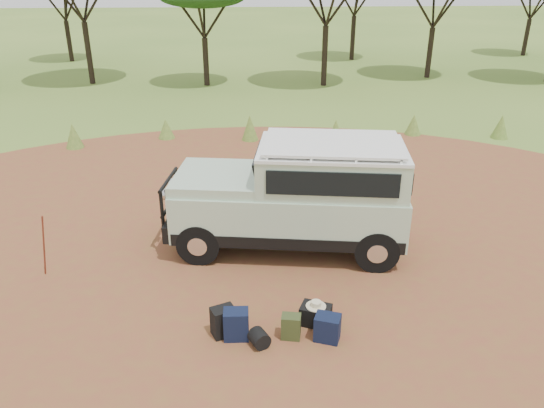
{
  "coord_description": "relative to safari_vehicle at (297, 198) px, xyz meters",
  "views": [
    {
      "loc": [
        -0.33,
        -9.38,
        5.81
      ],
      "look_at": [
        0.31,
        1.09,
        1.0
      ],
      "focal_mm": 35.0,
      "sensor_mm": 36.0,
      "label": 1
    }
  ],
  "objects": [
    {
      "name": "walking_staff",
      "position": [
        -5.12,
        -0.92,
        -0.5
      ],
      "size": [
        0.26,
        0.18,
        1.38
      ],
      "primitive_type": "cylinder",
      "rotation": [
        0.18,
        0.0,
        1.02
      ],
      "color": "maroon",
      "rests_on": "ground"
    },
    {
      "name": "ground",
      "position": [
        -0.84,
        -0.97,
        -1.19
      ],
      "size": [
        140.0,
        140.0,
        0.0
      ],
      "primitive_type": "plane",
      "color": "#517529",
      "rests_on": "ground"
    },
    {
      "name": "hard_case",
      "position": [
        0.05,
        -2.81,
        -1.0
      ],
      "size": [
        0.62,
        0.54,
        0.36
      ],
      "primitive_type": "cube",
      "rotation": [
        0.0,
        0.0,
        -0.4
      ],
      "color": "black",
      "rests_on": "ground"
    },
    {
      "name": "duffel_navy",
      "position": [
        0.19,
        -3.24,
        -0.95
      ],
      "size": [
        0.5,
        0.44,
        0.47
      ],
      "primitive_type": "cube",
      "rotation": [
        0.0,
        0.0,
        -0.35
      ],
      "color": "#0F1C32",
      "rests_on": "ground"
    },
    {
      "name": "grass_fringe",
      "position": [
        -0.73,
        7.7,
        -0.78
      ],
      "size": [
        36.6,
        1.6,
        0.9
      ],
      "color": "#517529",
      "rests_on": "ground"
    },
    {
      "name": "backpack_olive",
      "position": [
        -0.41,
        -3.16,
        -0.96
      ],
      "size": [
        0.36,
        0.29,
        0.45
      ],
      "primitive_type": "cube",
      "rotation": [
        0.0,
        0.0,
        -0.18
      ],
      "color": "#373E1C",
      "rests_on": "ground"
    },
    {
      "name": "stuff_sack",
      "position": [
        -0.96,
        -3.34,
        -1.04
      ],
      "size": [
        0.4,
        0.4,
        0.3
      ],
      "primitive_type": "cylinder",
      "rotation": [
        1.57,
        0.0,
        0.45
      ],
      "color": "black",
      "rests_on": "ground"
    },
    {
      "name": "safari_vehicle",
      "position": [
        0.0,
        0.0,
        0.0
      ],
      "size": [
        5.28,
        2.69,
        2.46
      ],
      "rotation": [
        0.0,
        0.0,
        -0.14
      ],
      "color": "#A8C2A6",
      "rests_on": "ground"
    },
    {
      "name": "dirt_clearing",
      "position": [
        -0.84,
        -0.97,
        -1.18
      ],
      "size": [
        23.0,
        23.0,
        0.01
      ],
      "primitive_type": "cylinder",
      "color": "brown",
      "rests_on": "ground"
    },
    {
      "name": "backpack_navy",
      "position": [
        -1.33,
        -3.11,
        -0.91
      ],
      "size": [
        0.42,
        0.31,
        0.54
      ],
      "primitive_type": "cube",
      "rotation": [
        0.0,
        0.0,
        -0.03
      ],
      "color": "#0F1C32",
      "rests_on": "ground"
    },
    {
      "name": "safari_hat",
      "position": [
        0.05,
        -2.81,
        -0.78
      ],
      "size": [
        0.35,
        0.35,
        0.1
      ],
      "color": "beige",
      "rests_on": "hard_case"
    },
    {
      "name": "backpack_black",
      "position": [
        -1.55,
        -3.0,
        -0.92
      ],
      "size": [
        0.47,
        0.41,
        0.53
      ],
      "primitive_type": "cube",
      "rotation": [
        0.0,
        0.0,
        0.4
      ],
      "color": "black",
      "rests_on": "ground"
    }
  ]
}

